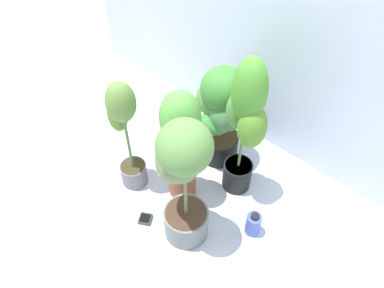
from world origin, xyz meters
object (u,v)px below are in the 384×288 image
(potted_plant_back_right, at_px, (245,122))
(hygrometer_box, at_px, (145,219))
(nutrient_bottle, at_px, (253,224))
(potted_plant_front_right, at_px, (183,177))
(potted_plant_back_center, at_px, (221,110))
(potted_plant_center, at_px, (179,135))
(potted_plant_front_left, at_px, (125,131))

(potted_plant_back_right, xyz_separation_m, hygrometer_box, (-0.27, -0.62, -0.60))
(nutrient_bottle, bearing_deg, potted_plant_front_right, -140.91)
(hygrometer_box, height_order, nutrient_bottle, nutrient_bottle)
(potted_plant_back_right, bearing_deg, potted_plant_back_center, 155.10)
(hygrometer_box, distance_m, nutrient_bottle, 0.69)
(potted_plant_back_right, bearing_deg, potted_plant_center, -133.37)
(potted_plant_front_left, bearing_deg, potted_plant_back_right, 37.43)
(nutrient_bottle, bearing_deg, potted_plant_center, -174.41)
(potted_plant_front_right, distance_m, nutrient_bottle, 0.63)
(nutrient_bottle, bearing_deg, potted_plant_back_center, 148.01)
(potted_plant_back_right, distance_m, potted_plant_center, 0.39)
(potted_plant_back_center, relative_size, nutrient_bottle, 4.27)
(potted_plant_back_center, xyz_separation_m, potted_plant_front_right, (0.23, -0.62, 0.09))
(potted_plant_front_right, bearing_deg, potted_plant_back_right, 85.60)
(hygrometer_box, xyz_separation_m, nutrient_bottle, (0.56, 0.39, 0.07))
(hygrometer_box, relative_size, nutrient_bottle, 0.60)
(potted_plant_front_right, bearing_deg, nutrient_bottle, 39.09)
(potted_plant_front_left, distance_m, nutrient_bottle, 0.98)
(nutrient_bottle, bearing_deg, potted_plant_front_left, -166.11)
(potted_plant_front_right, xyz_separation_m, potted_plant_center, (-0.23, 0.21, -0.01))
(potted_plant_front_right, distance_m, potted_plant_center, 0.31)
(potted_plant_back_right, distance_m, hygrometer_box, 0.90)
(potted_plant_front_right, xyz_separation_m, potted_plant_back_right, (0.04, 0.49, 0.06))
(potted_plant_front_right, bearing_deg, potted_plant_front_left, 174.26)
(potted_plant_front_left, relative_size, potted_plant_center, 1.01)
(hygrometer_box, bearing_deg, potted_plant_front_right, -1.40)
(hygrometer_box, bearing_deg, nutrient_bottle, 5.19)
(potted_plant_center, bearing_deg, nutrient_bottle, 5.59)
(potted_plant_center, bearing_deg, potted_plant_front_right, -43.33)
(potted_plant_back_right, bearing_deg, potted_plant_front_right, -94.40)
(potted_plant_center, bearing_deg, potted_plant_back_center, 90.72)
(potted_plant_back_right, xyz_separation_m, nutrient_bottle, (0.29, -0.23, -0.53))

